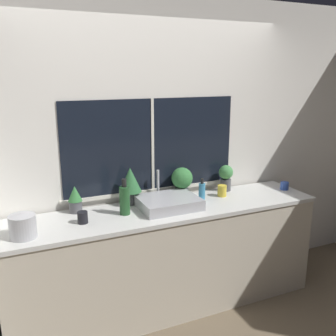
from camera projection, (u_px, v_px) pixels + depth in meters
ground_plane at (181, 324)px, 3.14m from camera, size 14.00×14.00×0.00m
wall_back at (151, 152)px, 3.37m from camera, size 8.00×0.09×2.70m
wall_right at (295, 125)px, 5.09m from camera, size 0.06×7.00×2.70m
counter at (167, 258)px, 3.28m from camera, size 2.72×0.60×0.93m
sink at (168, 202)px, 3.17m from camera, size 0.50×0.45×0.27m
potted_plant_far_left at (75, 199)px, 3.04m from camera, size 0.11×0.11×0.22m
potted_plant_center_left at (130, 182)px, 3.21m from camera, size 0.19×0.19×0.33m
potted_plant_center_right at (182, 180)px, 3.41m from camera, size 0.19×0.19×0.28m
potted_plant_far_right at (226, 176)px, 3.60m from camera, size 0.14×0.14×0.25m
soap_bottle at (202, 192)px, 3.30m from camera, size 0.06×0.06×0.21m
bottle_tall at (125, 200)px, 3.00m from camera, size 0.08×0.08×0.30m
mug_black at (83, 217)px, 2.84m from camera, size 0.08×0.08×0.09m
mug_blue at (284, 186)px, 3.65m from camera, size 0.08×0.08×0.08m
mug_yellow at (222, 191)px, 3.46m from camera, size 0.08×0.08×0.10m
kettle at (23, 226)px, 2.58m from camera, size 0.18×0.18×0.18m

